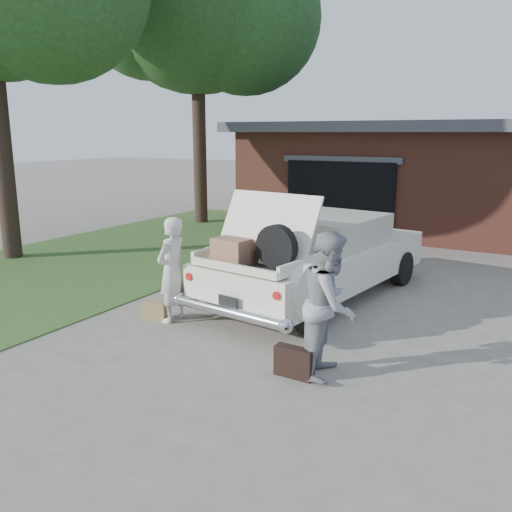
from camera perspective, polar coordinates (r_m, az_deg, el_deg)
The scene contains 9 objects.
ground at distance 8.29m, azimuth -2.09°, elevation -8.24°, with size 90.00×90.00×0.00m, color gray.
grass_strip at distance 13.88m, azimuth -14.92°, elevation 0.04°, with size 6.00×16.00×0.02m, color #2D4C1E.
house at distance 18.34m, azimuth 20.19°, elevation 7.97°, with size 12.80×7.80×3.30m.
tree_back at distance 18.77m, azimuth -6.05°, elevation 25.22°, with size 7.28×6.33×10.50m.
sedan at distance 9.95m, azimuth 6.52°, elevation -0.07°, with size 2.66×5.44×2.06m.
woman_left at distance 8.73m, azimuth -8.85°, elevation -1.45°, with size 0.62×0.41×1.70m, color beige.
woman_right at distance 6.77m, azimuth 7.80°, elevation -5.07°, with size 0.89×0.69×1.83m, color #919397.
suitcase_left at distance 9.01m, azimuth -10.67°, elevation -5.68°, with size 0.39×0.13×0.31m, color #A18452.
suitcase_right at distance 6.88m, azimuth 4.03°, elevation -11.09°, with size 0.50×0.16×0.39m, color black.
Camera 1 is at (4.11, -6.55, 2.98)m, focal length 38.00 mm.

